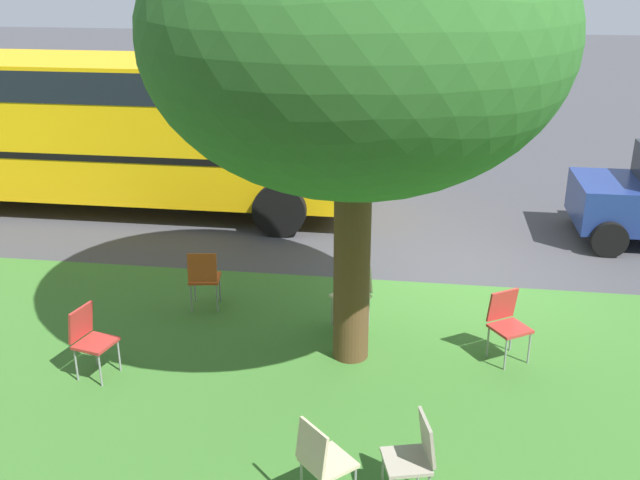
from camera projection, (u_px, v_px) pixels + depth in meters
ground at (460, 279)px, 11.28m from camera, size 80.00×80.00×0.00m
grass_verge at (470, 393)px, 8.33m from camera, size 48.00×6.00×0.01m
street_tree at (356, 37)px, 7.74m from camera, size 4.62×4.62×5.59m
chair_0 at (204, 275)px, 10.16m from camera, size 0.48×0.48×0.88m
chair_1 at (90, 336)px, 8.53m from camera, size 0.51×0.50×0.88m
chair_2 at (354, 289)px, 9.74m from camera, size 0.58×0.59×0.88m
chair_3 at (414, 453)px, 6.51m from camera, size 0.52×0.51×0.88m
chair_4 at (322, 458)px, 6.45m from camera, size 0.59×0.59×0.88m
chair_5 at (507, 320)px, 8.90m from camera, size 0.57×0.58×0.88m
school_bus at (89, 117)px, 14.14m from camera, size 10.40×2.80×2.88m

